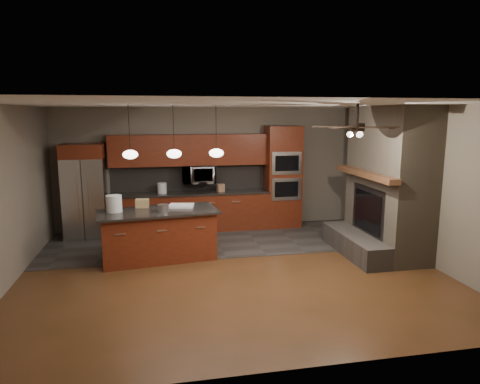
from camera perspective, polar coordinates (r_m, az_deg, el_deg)
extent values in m
plane|color=#59301A|center=(7.48, -1.11, -10.36)|extent=(7.00, 7.00, 0.00)
cube|color=white|center=(7.01, -1.19, 11.60)|extent=(7.00, 6.00, 0.02)
cube|color=#6D6457|center=(10.05, -4.11, 3.17)|extent=(7.00, 0.02, 2.80)
cube|color=#6D6457|center=(8.44, 22.95, 1.02)|extent=(0.02, 6.00, 2.80)
cube|color=#6D6457|center=(7.38, -29.02, -0.69)|extent=(0.02, 6.00, 2.80)
cube|color=#373432|center=(9.17, -3.07, -6.43)|extent=(7.00, 2.40, 0.01)
cube|color=#695D4B|center=(8.56, 19.25, 1.39)|extent=(0.80, 2.00, 2.80)
cube|color=#504842|center=(8.52, 14.96, -6.71)|extent=(0.50, 2.00, 0.40)
cube|color=#2D2D30|center=(8.48, 16.80, -2.51)|extent=(0.05, 1.20, 0.95)
cube|color=black|center=(8.47, 16.65, -2.52)|extent=(0.02, 1.00, 0.75)
cube|color=brown|center=(8.30, 16.32, 2.33)|extent=(0.22, 2.10, 0.10)
cube|color=maroon|center=(9.88, -6.56, -2.71)|extent=(3.55, 0.60, 0.86)
cube|color=black|center=(9.79, -6.61, -0.14)|extent=(3.59, 0.64, 0.04)
cube|color=black|center=(10.01, -6.78, 1.94)|extent=(3.55, 0.03, 0.60)
cube|color=maroon|center=(9.78, -6.79, 5.58)|extent=(3.55, 0.35, 0.70)
cube|color=maroon|center=(10.13, 5.71, 2.01)|extent=(0.80, 0.60, 2.38)
cube|color=silver|center=(9.88, 6.19, 0.38)|extent=(0.70, 0.03, 0.52)
cube|color=black|center=(9.86, 6.22, 0.36)|extent=(0.55, 0.02, 0.35)
cube|color=silver|center=(9.80, 6.26, 3.84)|extent=(0.70, 0.03, 0.52)
cube|color=black|center=(9.78, 6.29, 3.82)|extent=(0.55, 0.02, 0.35)
imported|color=silver|center=(9.79, -5.52, 2.37)|extent=(0.73, 0.41, 0.50)
cube|color=silver|center=(9.81, -19.91, -0.76)|extent=(0.87, 0.72, 1.73)
cube|color=#2D2D30|center=(9.45, -20.24, -1.18)|extent=(0.02, 0.02, 1.71)
cube|color=silver|center=(9.45, -20.87, -0.90)|extent=(0.03, 0.03, 0.87)
cube|color=silver|center=(9.42, -19.67, -0.86)|extent=(0.03, 0.03, 0.87)
cube|color=maroon|center=(9.67, -20.28, 5.15)|extent=(0.87, 0.72, 0.30)
cube|color=maroon|center=(8.04, -10.81, -5.77)|extent=(2.09, 1.08, 0.88)
cube|color=black|center=(7.93, -10.92, -2.57)|extent=(2.26, 1.25, 0.04)
cylinder|color=white|center=(7.96, -16.46, -1.50)|extent=(0.34, 0.34, 0.30)
cylinder|color=#ADADB2|center=(7.78, -10.19, -2.14)|extent=(0.25, 0.25, 0.14)
cube|color=white|center=(8.16, -7.84, -1.82)|extent=(0.51, 0.40, 0.05)
cube|color=#A68856|center=(8.24, -12.91, -1.48)|extent=(0.26, 0.20, 0.15)
cylinder|color=silver|center=(9.74, -10.36, 0.52)|extent=(0.27, 0.27, 0.23)
cube|color=#9A6B4F|center=(9.79, -2.60, 0.58)|extent=(0.19, 0.16, 0.18)
cylinder|color=black|center=(7.62, -14.57, 8.23)|extent=(0.01, 0.01, 0.78)
ellipsoid|color=white|center=(7.64, -14.42, 4.86)|extent=(0.26, 0.26, 0.16)
cylinder|color=black|center=(7.61, -8.87, 8.44)|extent=(0.01, 0.01, 0.78)
ellipsoid|color=white|center=(7.64, -8.78, 5.06)|extent=(0.26, 0.26, 0.16)
cylinder|color=black|center=(7.68, -3.21, 8.56)|extent=(0.01, 0.01, 0.78)
ellipsoid|color=white|center=(7.70, -3.17, 5.21)|extent=(0.26, 0.26, 0.16)
cylinder|color=black|center=(6.80, 15.39, 10.02)|extent=(0.04, 0.04, 0.30)
cylinder|color=black|center=(6.80, 15.31, 8.33)|extent=(0.24, 0.24, 0.12)
cube|color=#312013|center=(6.98, 18.14, 8.23)|extent=(0.60, 0.12, 0.01)
cube|color=#312013|center=(7.18, 14.87, 8.44)|extent=(0.30, 0.61, 0.01)
cube|color=#312013|center=(6.88, 12.16, 8.48)|extent=(0.56, 0.45, 0.01)
cube|color=#312013|center=(6.47, 13.72, 8.32)|extent=(0.56, 0.45, 0.01)
cube|color=#312013|center=(6.54, 17.65, 8.15)|extent=(0.30, 0.61, 0.01)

